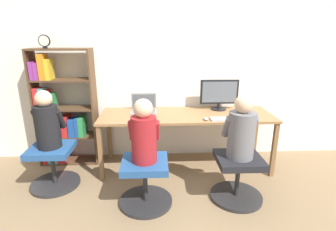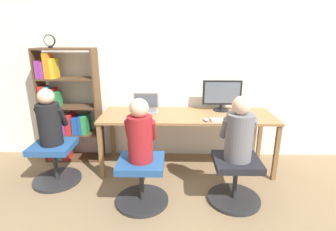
% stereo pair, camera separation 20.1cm
% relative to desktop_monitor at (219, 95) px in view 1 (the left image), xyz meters
% --- Properties ---
extents(ground_plane, '(14.00, 14.00, 0.00)m').
position_rel_desktop_monitor_xyz_m(ground_plane, '(-0.46, -0.55, -0.94)').
color(ground_plane, '#846B4C').
extents(wall_back, '(10.00, 0.05, 2.60)m').
position_rel_desktop_monitor_xyz_m(wall_back, '(-0.46, 0.22, 0.36)').
color(wall_back, white).
rests_on(wall_back, ground_plane).
extents(desk, '(2.20, 0.70, 0.74)m').
position_rel_desktop_monitor_xyz_m(desk, '(-0.46, -0.20, -0.27)').
color(desk, olive).
rests_on(desk, ground_plane).
extents(desktop_monitor, '(0.51, 0.20, 0.41)m').
position_rel_desktop_monitor_xyz_m(desktop_monitor, '(0.00, 0.00, 0.00)').
color(desktop_monitor, black).
rests_on(desktop_monitor, desk).
extents(laptop, '(0.33, 0.27, 0.23)m').
position_rel_desktop_monitor_xyz_m(laptop, '(-1.01, -0.05, -0.16)').
color(laptop, gray).
rests_on(laptop, desk).
extents(keyboard, '(0.42, 0.13, 0.03)m').
position_rel_desktop_monitor_xyz_m(keyboard, '(0.01, -0.45, -0.20)').
color(keyboard, '#B2B2B7').
rests_on(keyboard, desk).
extents(computer_mouse_by_keyboard, '(0.06, 0.10, 0.03)m').
position_rel_desktop_monitor_xyz_m(computer_mouse_by_keyboard, '(-0.25, -0.45, -0.19)').
color(computer_mouse_by_keyboard, '#99999E').
rests_on(computer_mouse_by_keyboard, desk).
extents(office_chair_left, '(0.56, 0.56, 0.49)m').
position_rel_desktop_monitor_xyz_m(office_chair_left, '(0.02, -0.95, -0.68)').
color(office_chair_left, '#262628').
rests_on(office_chair_left, ground_plane).
extents(office_chair_right, '(0.56, 0.56, 0.49)m').
position_rel_desktop_monitor_xyz_m(office_chair_right, '(-0.97, -1.00, -0.68)').
color(office_chair_right, '#262628').
rests_on(office_chair_right, ground_plane).
extents(person_at_monitor, '(0.34, 0.31, 0.66)m').
position_rel_desktop_monitor_xyz_m(person_at_monitor, '(0.02, -0.95, -0.16)').
color(person_at_monitor, slate).
rests_on(person_at_monitor, office_chair_left).
extents(person_at_laptop, '(0.31, 0.29, 0.65)m').
position_rel_desktop_monitor_xyz_m(person_at_laptop, '(-0.97, -0.99, -0.16)').
color(person_at_laptop, maroon).
rests_on(person_at_laptop, office_chair_right).
extents(bookshelf, '(0.78, 0.28, 1.55)m').
position_rel_desktop_monitor_xyz_m(bookshelf, '(-2.13, -0.01, -0.24)').
color(bookshelf, '#513823').
rests_on(bookshelf, ground_plane).
extents(desk_clock, '(0.14, 0.03, 0.16)m').
position_rel_desktop_monitor_xyz_m(desk_clock, '(-2.18, -0.07, 0.69)').
color(desk_clock, black).
rests_on(desk_clock, bookshelf).
extents(office_chair_side, '(0.56, 0.56, 0.49)m').
position_rel_desktop_monitor_xyz_m(office_chair_side, '(-2.06, -0.61, -0.68)').
color(office_chair_side, '#262628').
rests_on(office_chair_side, ground_plane).
extents(person_near_shelf, '(0.32, 0.30, 0.65)m').
position_rel_desktop_monitor_xyz_m(person_near_shelf, '(-2.06, -0.60, -0.16)').
color(person_near_shelf, black).
rests_on(person_near_shelf, office_chair_side).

